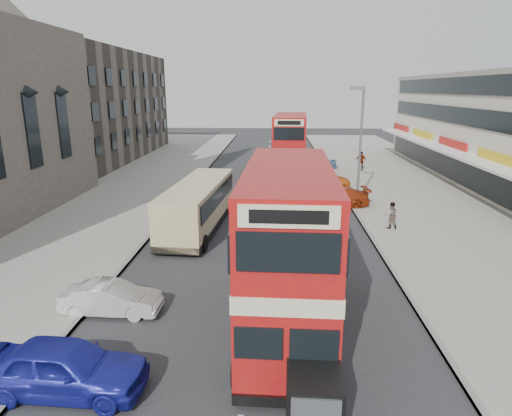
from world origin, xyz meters
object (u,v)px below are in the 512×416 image
(street_lamp, at_px, (360,137))
(bus_main, at_px, (288,250))
(car_right_b, at_px, (320,182))
(car_right_a, at_px, (333,197))
(car_left_front, at_px, (111,298))
(car_right_c, at_px, (317,163))
(coach, at_px, (198,204))
(car_left_near, at_px, (65,367))
(pedestrian_far, at_px, (361,161))
(bus_second, at_px, (290,147))
(cyclist, at_px, (311,186))
(pedestrian_near, at_px, (391,215))

(street_lamp, relative_size, bus_main, 0.82)
(car_right_b, bearing_deg, car_right_a, 1.57)
(car_left_front, xyz_separation_m, car_right_c, (10.13, 30.03, 0.08))
(street_lamp, height_order, coach, street_lamp)
(car_left_near, height_order, pedestrian_far, pedestrian_far)
(car_right_c, bearing_deg, car_left_front, -23.97)
(bus_second, bearing_deg, street_lamp, 118.90)
(car_right_a, distance_m, pedestrian_far, 14.23)
(car_right_c, bearing_deg, coach, -28.86)
(street_lamp, bearing_deg, car_left_front, -126.02)
(coach, bearing_deg, pedestrian_far, 59.81)
(car_right_b, bearing_deg, pedestrian_far, 147.65)
(car_right_b, distance_m, car_right_c, 9.47)
(car_left_front, height_order, pedestrian_far, pedestrian_far)
(car_right_b, height_order, cyclist, cyclist)
(bus_main, distance_m, car_right_b, 21.67)
(car_right_a, relative_size, pedestrian_near, 3.09)
(car_left_front, height_order, cyclist, cyclist)
(car_left_front, distance_m, pedestrian_far, 32.18)
(car_right_a, distance_m, car_right_c, 14.74)
(car_left_front, xyz_separation_m, pedestrian_far, (14.31, 28.82, 0.51))
(car_right_b, height_order, pedestrian_near, pedestrian_near)
(car_right_b, relative_size, pedestrian_near, 2.94)
(coach, height_order, pedestrian_far, coach)
(car_right_c, relative_size, cyclist, 1.94)
(bus_second, bearing_deg, pedestrian_near, 113.21)
(coach, bearing_deg, cyclist, 55.56)
(street_lamp, xyz_separation_m, car_right_c, (-1.50, 14.03, -4.12))
(bus_main, height_order, pedestrian_near, bus_main)
(car_left_near, xyz_separation_m, car_left_front, (-0.32, 4.30, -0.16))
(bus_second, relative_size, car_right_c, 2.61)
(bus_second, bearing_deg, coach, 72.65)
(bus_second, height_order, coach, bus_second)
(street_lamp, bearing_deg, car_right_c, 96.10)
(coach, bearing_deg, street_lamp, 34.24)
(car_left_front, bearing_deg, car_right_c, -17.20)
(car_right_c, distance_m, cyclist, 11.01)
(car_right_b, bearing_deg, car_left_front, -27.24)
(street_lamp, xyz_separation_m, cyclist, (-2.96, 3.12, -4.10))
(street_lamp, xyz_separation_m, pedestrian_near, (0.97, -5.74, -3.85))
(bus_main, xyz_separation_m, car_left_front, (-6.35, 0.74, -2.27))
(pedestrian_far, bearing_deg, car_left_front, -109.47)
(pedestrian_near, xyz_separation_m, pedestrian_far, (1.71, 18.56, 0.16))
(street_lamp, distance_m, bus_main, 17.66)
(pedestrian_far, bearing_deg, car_right_c, 170.74)
(street_lamp, relative_size, cyclist, 4.02)
(street_lamp, xyz_separation_m, car_left_near, (-11.31, -20.30, -4.03))
(bus_main, bearing_deg, pedestrian_far, -103.39)
(bus_main, relative_size, car_right_a, 2.03)
(street_lamp, distance_m, coach, 12.17)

